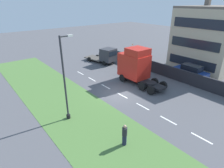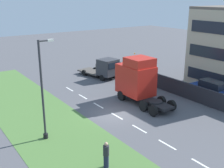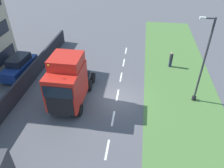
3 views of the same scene
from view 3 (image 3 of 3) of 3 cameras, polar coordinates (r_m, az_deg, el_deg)
name	(u,v)px [view 3 (image 3 of 3)]	position (r m, az deg, el deg)	size (l,w,h in m)	color
ground_plane	(117,100)	(20.26, 1.23, -4.11)	(120.00, 120.00, 0.00)	#515156
grass_verge	(183,105)	(20.63, 18.08, -5.32)	(7.00, 44.00, 0.01)	#4C7538
lane_markings	(118,95)	(20.81, 1.46, -2.91)	(0.16, 21.00, 0.00)	white
boundary_wall	(23,85)	(22.39, -22.27, -0.13)	(0.25, 24.00, 1.72)	#232328
lorry_cab	(68,83)	(18.65, -11.48, 0.31)	(2.79, 6.96, 4.87)	black
parked_car	(20,66)	(25.30, -22.95, 4.31)	(2.12, 4.78, 2.11)	navy
lamp_post	(202,67)	(19.71, 22.37, 4.13)	(1.30, 0.37, 7.69)	black
pedestrian	(171,60)	(25.72, 15.12, 6.15)	(0.39, 0.39, 1.81)	#1E233D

